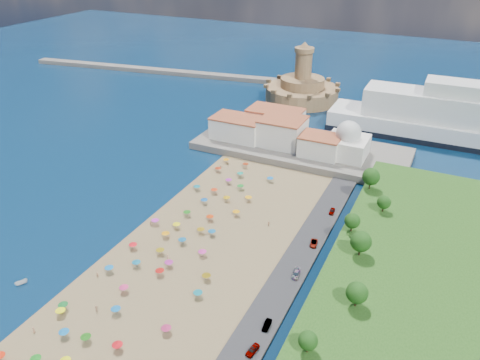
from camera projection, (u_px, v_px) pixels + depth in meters
The scene contains 11 objects.
ground at pixel (194, 234), 147.23m from camera, with size 700.00×700.00×0.00m, color #071938.
terrace at pixel (301, 149), 200.77m from camera, with size 90.00×36.00×3.00m, color #59544C.
jetty at pixel (282, 116), 237.10m from camera, with size 18.00×70.00×2.40m, color #59544C.
breakwater at pixel (168, 72), 310.07m from camera, with size 200.00×7.00×2.60m, color #59544C.
waterfront_buildings at pixel (274, 129), 203.22m from camera, with size 57.00×29.00×11.00m.
domed_building at pixel (347, 142), 188.05m from camera, with size 16.00×16.00×15.00m.
fortress at pixel (302, 89), 258.36m from camera, with size 40.00×40.00×32.40m.
beach_parasols at pixel (170, 246), 137.73m from camera, with size 32.09×116.60×2.20m.
beachgoers at pixel (170, 247), 139.12m from camera, with size 35.00×97.72×1.81m.
parked_cars at pixel (297, 272), 128.52m from camera, with size 2.74×69.15×1.40m.
hillside_trees at pixel (349, 254), 121.74m from camera, with size 14.52×107.53×7.67m.
Camera 1 is at (65.48, -103.66, 84.49)m, focal length 35.00 mm.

